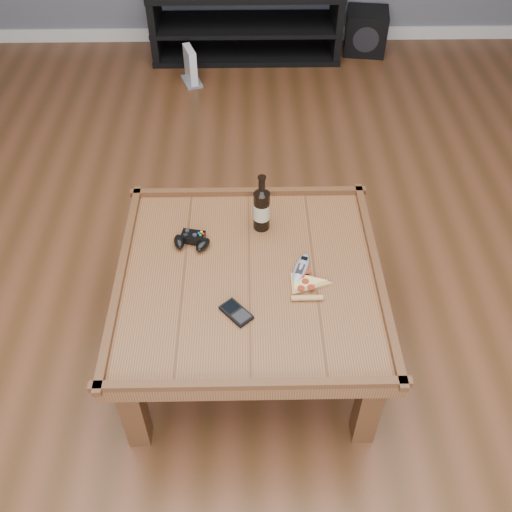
{
  "coord_description": "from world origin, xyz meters",
  "views": [
    {
      "loc": [
        -0.0,
        -1.47,
        2.04
      ],
      "look_at": [
        0.03,
        0.03,
        0.52
      ],
      "focal_mm": 40.0,
      "sensor_mm": 36.0,
      "label": 1
    }
  ],
  "objects_px": {
    "coffee_table": "(250,285)",
    "subwoofer": "(366,31)",
    "game_controller": "(192,240)",
    "beer_bottle": "(262,208)",
    "pizza_slice": "(305,285)",
    "remote_control": "(301,268)",
    "media_console": "(246,23)",
    "smartphone": "(236,313)",
    "game_console": "(191,67)"
  },
  "relations": [
    {
      "from": "coffee_table",
      "to": "subwoofer",
      "type": "height_order",
      "value": "coffee_table"
    },
    {
      "from": "game_controller",
      "to": "pizza_slice",
      "type": "relative_size",
      "value": 0.78
    },
    {
      "from": "coffee_table",
      "to": "subwoofer",
      "type": "bearing_deg",
      "value": 71.89
    },
    {
      "from": "game_controller",
      "to": "game_console",
      "type": "relative_size",
      "value": 0.63
    },
    {
      "from": "coffee_table",
      "to": "game_controller",
      "type": "xyz_separation_m",
      "value": [
        -0.23,
        0.17,
        0.08
      ]
    },
    {
      "from": "smartphone",
      "to": "remote_control",
      "type": "distance_m",
      "value": 0.32
    },
    {
      "from": "smartphone",
      "to": "coffee_table",
      "type": "bearing_deg",
      "value": 34.33
    },
    {
      "from": "beer_bottle",
      "to": "game_console",
      "type": "relative_size",
      "value": 1.01
    },
    {
      "from": "coffee_table",
      "to": "beer_bottle",
      "type": "distance_m",
      "value": 0.32
    },
    {
      "from": "media_console",
      "to": "game_console",
      "type": "distance_m",
      "value": 0.6
    },
    {
      "from": "smartphone",
      "to": "game_console",
      "type": "bearing_deg",
      "value": 56.69
    },
    {
      "from": "coffee_table",
      "to": "remote_control",
      "type": "relative_size",
      "value": 6.16
    },
    {
      "from": "pizza_slice",
      "to": "game_console",
      "type": "bearing_deg",
      "value": 103.91
    },
    {
      "from": "coffee_table",
      "to": "smartphone",
      "type": "relative_size",
      "value": 7.79
    },
    {
      "from": "coffee_table",
      "to": "beer_bottle",
      "type": "xyz_separation_m",
      "value": [
        0.05,
        0.27,
        0.16
      ]
    },
    {
      "from": "game_controller",
      "to": "beer_bottle",
      "type": "bearing_deg",
      "value": 30.49
    },
    {
      "from": "game_controller",
      "to": "smartphone",
      "type": "bearing_deg",
      "value": -52.33
    },
    {
      "from": "remote_control",
      "to": "subwoofer",
      "type": "relative_size",
      "value": 0.48
    },
    {
      "from": "coffee_table",
      "to": "media_console",
      "type": "distance_m",
      "value": 2.75
    },
    {
      "from": "pizza_slice",
      "to": "remote_control",
      "type": "xyz_separation_m",
      "value": [
        -0.01,
        0.08,
        0.0
      ]
    },
    {
      "from": "beer_bottle",
      "to": "pizza_slice",
      "type": "bearing_deg",
      "value": -64.74
    },
    {
      "from": "pizza_slice",
      "to": "remote_control",
      "type": "relative_size",
      "value": 1.25
    },
    {
      "from": "pizza_slice",
      "to": "game_console",
      "type": "xyz_separation_m",
      "value": [
        -0.6,
        2.37,
        -0.34
      ]
    },
    {
      "from": "coffee_table",
      "to": "remote_control",
      "type": "height_order",
      "value": "coffee_table"
    },
    {
      "from": "coffee_table",
      "to": "pizza_slice",
      "type": "xyz_separation_m",
      "value": [
        0.21,
        -0.06,
        0.07
      ]
    },
    {
      "from": "game_controller",
      "to": "pizza_slice",
      "type": "height_order",
      "value": "game_controller"
    },
    {
      "from": "media_console",
      "to": "pizza_slice",
      "type": "bearing_deg",
      "value": -85.77
    },
    {
      "from": "remote_control",
      "to": "game_console",
      "type": "xyz_separation_m",
      "value": [
        -0.59,
        2.29,
        -0.35
      ]
    },
    {
      "from": "game_controller",
      "to": "smartphone",
      "type": "distance_m",
      "value": 0.4
    },
    {
      "from": "beer_bottle",
      "to": "smartphone",
      "type": "bearing_deg",
      "value": -102.45
    },
    {
      "from": "remote_control",
      "to": "game_console",
      "type": "height_order",
      "value": "remote_control"
    },
    {
      "from": "media_console",
      "to": "subwoofer",
      "type": "relative_size",
      "value": 4.03
    },
    {
      "from": "beer_bottle",
      "to": "game_controller",
      "type": "distance_m",
      "value": 0.31
    },
    {
      "from": "beer_bottle",
      "to": "subwoofer",
      "type": "relative_size",
      "value": 0.74
    },
    {
      "from": "media_console",
      "to": "remote_control",
      "type": "height_order",
      "value": "media_console"
    },
    {
      "from": "game_console",
      "to": "subwoofer",
      "type": "bearing_deg",
      "value": 1.92
    },
    {
      "from": "beer_bottle",
      "to": "media_console",
      "type": "bearing_deg",
      "value": 91.21
    },
    {
      "from": "remote_control",
      "to": "game_console",
      "type": "distance_m",
      "value": 2.39
    },
    {
      "from": "coffee_table",
      "to": "beer_bottle",
      "type": "bearing_deg",
      "value": 78.98
    },
    {
      "from": "coffee_table",
      "to": "pizza_slice",
      "type": "distance_m",
      "value": 0.23
    },
    {
      "from": "media_console",
      "to": "game_console",
      "type": "relative_size",
      "value": 5.46
    },
    {
      "from": "media_console",
      "to": "smartphone",
      "type": "xyz_separation_m",
      "value": [
        -0.05,
        -2.94,
        0.21
      ]
    },
    {
      "from": "coffee_table",
      "to": "subwoofer",
      "type": "xyz_separation_m",
      "value": [
        0.91,
        2.8,
        -0.24
      ]
    },
    {
      "from": "subwoofer",
      "to": "game_console",
      "type": "xyz_separation_m",
      "value": [
        -1.31,
        -0.49,
        -0.04
      ]
    },
    {
      "from": "remote_control",
      "to": "coffee_table",
      "type": "bearing_deg",
      "value": -154.03
    },
    {
      "from": "beer_bottle",
      "to": "subwoofer",
      "type": "xyz_separation_m",
      "value": [
        0.86,
        2.53,
        -0.4
      ]
    },
    {
      "from": "pizza_slice",
      "to": "subwoofer",
      "type": "bearing_deg",
      "value": 75.76
    },
    {
      "from": "game_controller",
      "to": "remote_control",
      "type": "height_order",
      "value": "game_controller"
    },
    {
      "from": "remote_control",
      "to": "smartphone",
      "type": "bearing_deg",
      "value": -119.79
    },
    {
      "from": "game_console",
      "to": "media_console",
      "type": "bearing_deg",
      "value": 29.49
    }
  ]
}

